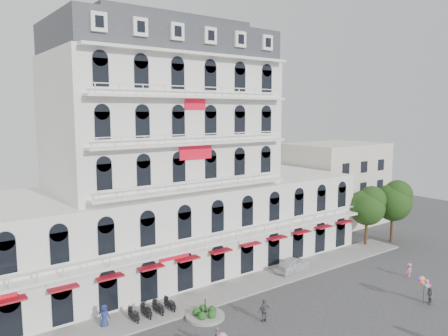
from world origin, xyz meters
The scene contains 12 objects.
sidewalk centered at (0.00, 9.00, 0.08)m, with size 53.00×4.00×0.16m, color gray.
main_building centered at (0.00, 18.00, 9.96)m, with size 45.00×15.00×25.80m.
flank_building_east centered at (30.00, 20.00, 6.00)m, with size 14.00×10.00×12.00m, color beige.
traffic_island centered at (-3.00, 6.00, 0.26)m, with size 3.20×3.20×1.60m.
parked_scooter_row centered at (-6.35, 8.80, 0.00)m, with size 4.40×1.80×1.10m, color black, non-canonical shape.
tree_east_inner centered at (24.05, 9.98, 5.21)m, with size 4.40×4.37×7.57m.
tree_east_outer centered at (28.05, 8.98, 5.55)m, with size 4.65×4.65×8.05m.
parked_car centered at (10.19, 9.10, 0.79)m, with size 1.87×4.65×1.58m, color silver.
pedestrian_left centered at (-10.21, 9.31, 0.92)m, with size 0.90×0.59×1.85m, color navy.
pedestrian_mid centered at (0.44, 2.64, 0.93)m, with size 1.09×0.45×1.86m, color #4E4F55.
pedestrian_right centered at (18.48, 0.91, 0.75)m, with size 0.97×0.56×1.50m, color #C468A1.
balloon_vendor centered at (13.94, -3.44, 1.31)m, with size 1.43×1.30×2.45m.
Camera 1 is at (-21.85, -22.04, 16.74)m, focal length 35.00 mm.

